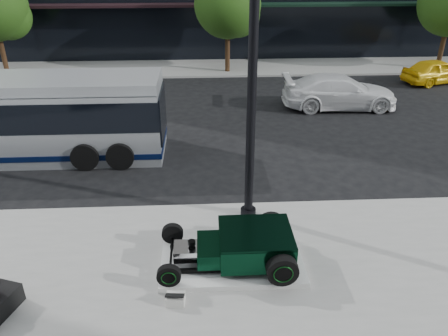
{
  "coord_description": "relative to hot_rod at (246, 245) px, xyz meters",
  "views": [
    {
      "loc": [
        -0.57,
        -13.03,
        7.06
      ],
      "look_at": [
        0.02,
        -1.78,
        1.2
      ],
      "focal_mm": 35.0,
      "sensor_mm": 36.0,
      "label": 1
    }
  ],
  "objects": [
    {
      "name": "ground",
      "position": [
        -0.39,
        4.78,
        -0.7
      ],
      "size": [
        120.0,
        120.0,
        0.0
      ],
      "primitive_type": "plane",
      "color": "black",
      "rests_on": "ground"
    },
    {
      "name": "sidewalk_far",
      "position": [
        -0.39,
        18.78,
        -0.64
      ],
      "size": [
        70.0,
        4.0,
        0.12
      ],
      "primitive_type": "cube",
      "color": "gray",
      "rests_on": "ground"
    },
    {
      "name": "street_trees",
      "position": [
        0.76,
        17.86,
        3.07
      ],
      "size": [
        29.8,
        3.8,
        5.7
      ],
      "color": "black",
      "rests_on": "sidewalk_far"
    },
    {
      "name": "display_plinth",
      "position": [
        -0.33,
        -0.0,
        -0.5
      ],
      "size": [
        3.4,
        1.8,
        0.15
      ],
      "primitive_type": "cube",
      "color": "silver",
      "rests_on": "sidewalk_near"
    },
    {
      "name": "hot_rod",
      "position": [
        0.0,
        0.0,
        0.0
      ],
      "size": [
        3.22,
        2.0,
        0.81
      ],
      "color": "black",
      "rests_on": "display_plinth"
    },
    {
      "name": "info_plaque",
      "position": [
        -1.63,
        -1.19,
        -0.45
      ],
      "size": [
        0.43,
        0.34,
        0.31
      ],
      "color": "silver",
      "rests_on": "sidewalk_near"
    },
    {
      "name": "lamppost",
      "position": [
        0.28,
        2.16,
        3.09
      ],
      "size": [
        0.44,
        0.44,
        7.93
      ],
      "color": "black",
      "rests_on": "sidewalk_near"
    },
    {
      "name": "white_sedan",
      "position": [
        5.53,
        11.34,
        0.08
      ],
      "size": [
        5.4,
        2.3,
        1.55
      ],
      "primitive_type": "imported",
      "rotation": [
        0.0,
        0.0,
        1.55
      ],
      "color": "white",
      "rests_on": "ground"
    },
    {
      "name": "yellow_taxi",
      "position": [
        12.11,
        15.08,
        -0.03
      ],
      "size": [
        4.21,
        2.65,
        1.34
      ],
      "primitive_type": "imported",
      "rotation": [
        0.0,
        0.0,
        1.86
      ],
      "color": "yellow",
      "rests_on": "ground"
    }
  ]
}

